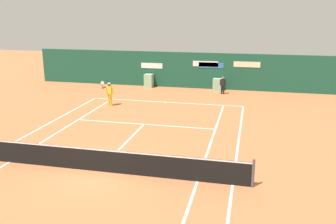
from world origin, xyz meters
name	(u,v)px	position (x,y,z in m)	size (l,w,h in m)	color
ground_plane	(103,165)	(0.00, 0.58, 0.00)	(80.00, 80.00, 0.01)	#C67042
tennis_net	(97,159)	(0.00, 0.00, 0.51)	(12.10, 0.10, 1.07)	#4C4C51
sponsor_back_wall	(181,71)	(0.02, 16.97, 1.40)	(25.00, 1.02, 2.90)	#194C38
player_on_baseline	(109,92)	(-3.44, 9.88, 0.94)	(0.66, 0.64, 1.79)	yellow
ball_kid_left_post	(223,84)	(3.61, 15.22, 0.78)	(0.45, 0.21, 1.35)	black
tennis_ball_near_service_line	(204,121)	(3.22, 7.72, 0.03)	(0.07, 0.07, 0.07)	#CCE033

